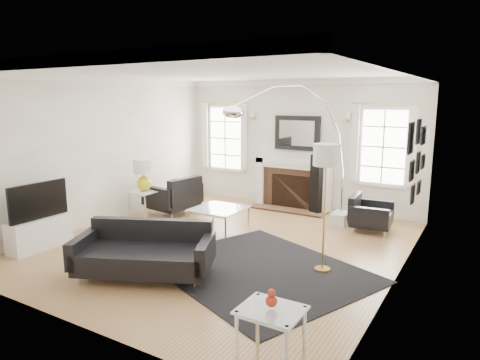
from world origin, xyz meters
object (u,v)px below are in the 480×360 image
Objects in this scene: gourd_lamp at (144,173)px; arc_floor_lamp at (290,150)px; fireplace at (293,184)px; sofa at (146,253)px; armchair_right at (369,215)px; coffee_table at (219,210)px; armchair_left at (175,197)px.

gourd_lamp is 0.23× the size of arc_floor_lamp.
arc_floor_lamp reaches higher than fireplace.
arc_floor_lamp reaches higher than sofa.
fireplace is 2.04m from armchair_right.
sofa is 2.25× the size of coffee_table.
armchair_right reaches higher than coffee_table.
fireplace is 1.73m from arc_floor_lamp.
coffee_table is (-0.34, 2.32, 0.04)m from sofa.
coffee_table is 1.76m from gourd_lamp.
armchair_left is (-1.92, -1.72, -0.17)m from fireplace.
gourd_lamp is at bearing -133.47° from fireplace.
arc_floor_lamp reaches higher than gourd_lamp.
armchair_left is 1.23× the size of coffee_table.
fireplace is 0.85× the size of sofa.
arc_floor_lamp reaches higher than armchair_right.
arc_floor_lamp is at bearing 8.44° from armchair_left.
fireplace reaches higher than armchair_right.
arc_floor_lamp is (-1.35, -0.57, 1.18)m from armchair_right.
fireplace is at bearing 46.53° from gourd_lamp.
arc_floor_lamp reaches higher than coffee_table.
armchair_left is 3.90m from armchair_right.
armchair_right is at bearing 22.69° from arc_floor_lamp.
sofa is 2.35m from coffee_table.
gourd_lamp is at bearing -172.68° from coffee_table.
armchair_left is (-1.71, 2.71, 0.04)m from sofa.
sofa is 1.83× the size of armchair_left.
sofa is at bearing -81.60° from coffee_table.
armchair_right is at bearing -23.04° from fireplace.
arc_floor_lamp is at bearing 19.51° from gourd_lamp.
gourd_lamp reaches higher than fireplace.
fireplace reaches higher than armchair_left.
armchair_left reaches higher than coffee_table.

